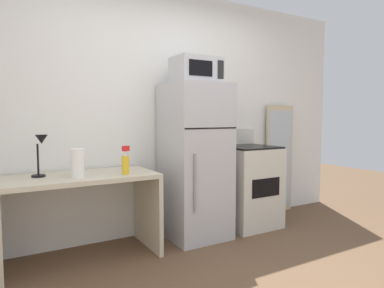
{
  "coord_description": "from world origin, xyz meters",
  "views": [
    {
      "loc": [
        -1.62,
        -1.68,
        1.25
      ],
      "look_at": [
        -0.0,
        1.1,
        0.99
      ],
      "focal_mm": 31.91,
      "sensor_mm": 36.0,
      "label": 1
    }
  ],
  "objects_px": {
    "refrigerator": "(195,161)",
    "oven_range": "(248,185)",
    "spray_bottle": "(126,163)",
    "desk_lamp": "(41,148)",
    "desk": "(80,200)",
    "microwave": "(196,70)",
    "leaning_mirror": "(279,159)",
    "paper_towel_roll": "(78,163)"
  },
  "relations": [
    {
      "from": "paper_towel_roll",
      "to": "microwave",
      "type": "xyz_separation_m",
      "value": [
        1.2,
        0.1,
        0.85
      ]
    },
    {
      "from": "refrigerator",
      "to": "microwave",
      "type": "xyz_separation_m",
      "value": [
        0.0,
        -0.02,
        0.92
      ]
    },
    {
      "from": "microwave",
      "to": "desk",
      "type": "bearing_deg",
      "value": 179.43
    },
    {
      "from": "desk",
      "to": "paper_towel_roll",
      "type": "bearing_deg",
      "value": -109.08
    },
    {
      "from": "desk",
      "to": "leaning_mirror",
      "type": "bearing_deg",
      "value": 5.98
    },
    {
      "from": "oven_range",
      "to": "spray_bottle",
      "type": "bearing_deg",
      "value": -173.32
    },
    {
      "from": "refrigerator",
      "to": "leaning_mirror",
      "type": "distance_m",
      "value": 1.47
    },
    {
      "from": "spray_bottle",
      "to": "refrigerator",
      "type": "height_order",
      "value": "refrigerator"
    },
    {
      "from": "refrigerator",
      "to": "paper_towel_roll",
      "type": "bearing_deg",
      "value": -174.36
    },
    {
      "from": "microwave",
      "to": "leaning_mirror",
      "type": "relative_size",
      "value": 0.33
    },
    {
      "from": "desk_lamp",
      "to": "paper_towel_roll",
      "type": "bearing_deg",
      "value": -33.21
    },
    {
      "from": "oven_range",
      "to": "microwave",
      "type": "bearing_deg",
      "value": -177.62
    },
    {
      "from": "paper_towel_roll",
      "to": "desk",
      "type": "bearing_deg",
      "value": 70.92
    },
    {
      "from": "spray_bottle",
      "to": "leaning_mirror",
      "type": "xyz_separation_m",
      "value": [
        2.25,
        0.43,
        -0.15
      ]
    },
    {
      "from": "spray_bottle",
      "to": "microwave",
      "type": "xyz_separation_m",
      "value": [
        0.81,
        0.15,
        0.87
      ]
    },
    {
      "from": "desk",
      "to": "oven_range",
      "type": "height_order",
      "value": "oven_range"
    },
    {
      "from": "refrigerator",
      "to": "desk",
      "type": "bearing_deg",
      "value": -179.53
    },
    {
      "from": "paper_towel_roll",
      "to": "microwave",
      "type": "relative_size",
      "value": 0.52
    },
    {
      "from": "desk",
      "to": "paper_towel_roll",
      "type": "relative_size",
      "value": 5.38
    },
    {
      "from": "desk_lamp",
      "to": "spray_bottle",
      "type": "height_order",
      "value": "desk_lamp"
    },
    {
      "from": "spray_bottle",
      "to": "microwave",
      "type": "height_order",
      "value": "microwave"
    },
    {
      "from": "paper_towel_roll",
      "to": "microwave",
      "type": "distance_m",
      "value": 1.47
    },
    {
      "from": "paper_towel_roll",
      "to": "oven_range",
      "type": "height_order",
      "value": "oven_range"
    },
    {
      "from": "spray_bottle",
      "to": "oven_range",
      "type": "xyz_separation_m",
      "value": [
        1.51,
        0.18,
        -0.38
      ]
    },
    {
      "from": "refrigerator",
      "to": "oven_range",
      "type": "height_order",
      "value": "refrigerator"
    },
    {
      "from": "microwave",
      "to": "desk_lamp",
      "type": "bearing_deg",
      "value": 177.17
    },
    {
      "from": "desk_lamp",
      "to": "refrigerator",
      "type": "relative_size",
      "value": 0.22
    },
    {
      "from": "refrigerator",
      "to": "leaning_mirror",
      "type": "height_order",
      "value": "refrigerator"
    },
    {
      "from": "paper_towel_roll",
      "to": "oven_range",
      "type": "bearing_deg",
      "value": 3.8
    },
    {
      "from": "desk_lamp",
      "to": "spray_bottle",
      "type": "relative_size",
      "value": 1.42
    },
    {
      "from": "desk",
      "to": "leaning_mirror",
      "type": "xyz_separation_m",
      "value": [
        2.61,
        0.27,
        0.17
      ]
    },
    {
      "from": "oven_range",
      "to": "refrigerator",
      "type": "bearing_deg",
      "value": -179.34
    },
    {
      "from": "desk",
      "to": "microwave",
      "type": "height_order",
      "value": "microwave"
    },
    {
      "from": "spray_bottle",
      "to": "oven_range",
      "type": "height_order",
      "value": "oven_range"
    },
    {
      "from": "microwave",
      "to": "spray_bottle",
      "type": "bearing_deg",
      "value": -169.6
    },
    {
      "from": "desk_lamp",
      "to": "microwave",
      "type": "bearing_deg",
      "value": -2.83
    },
    {
      "from": "desk",
      "to": "microwave",
      "type": "distance_m",
      "value": 1.66
    },
    {
      "from": "paper_towel_roll",
      "to": "leaning_mirror",
      "type": "distance_m",
      "value": 2.68
    },
    {
      "from": "microwave",
      "to": "oven_range",
      "type": "relative_size",
      "value": 0.42
    },
    {
      "from": "oven_range",
      "to": "leaning_mirror",
      "type": "bearing_deg",
      "value": 19.12
    },
    {
      "from": "oven_range",
      "to": "paper_towel_roll",
      "type": "bearing_deg",
      "value": -176.2
    },
    {
      "from": "refrigerator",
      "to": "oven_range",
      "type": "bearing_deg",
      "value": 0.66
    }
  ]
}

